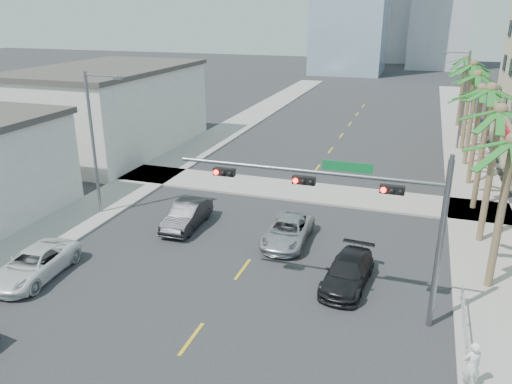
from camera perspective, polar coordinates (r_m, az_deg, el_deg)
sidewalk_right at (r=33.64m, az=24.43°, el=-3.25°), size 4.00×120.00×0.15m
sidewalk_left at (r=38.79m, az=-13.20°, el=1.08°), size 4.00×120.00×0.15m
sidewalk_cross at (r=36.09m, az=5.01°, el=0.10°), size 80.00×4.00×0.15m
building_left_far at (r=48.41m, az=-16.29°, el=8.89°), size 11.00×18.00×7.20m
traffic_signal_mast at (r=20.43m, az=11.74°, el=-1.35°), size 11.12×0.54×7.20m
palm_tree_1 at (r=28.90m, az=26.18°, el=8.21°), size 4.80×4.80×8.16m
palm_tree_2 at (r=33.94m, az=25.32°, el=10.44°), size 4.80×4.80×8.52m
palm_tree_3 at (r=39.16m, az=24.45°, el=10.59°), size 4.80×4.80×7.80m
palm_tree_4 at (r=44.25m, az=23.98°, el=12.03°), size 4.80×4.80×8.16m
palm_tree_5 at (r=49.37m, az=23.61°, el=13.17°), size 4.80×4.80×8.52m
palm_tree_6 at (r=54.60m, az=23.14°, el=13.01°), size 4.80×4.80×7.80m
palm_tree_7 at (r=59.74m, az=22.90°, el=13.87°), size 4.80×4.80×8.16m
streetlight_left at (r=32.13m, az=-17.90°, el=5.96°), size 2.55×0.25×9.00m
streetlight_right at (r=49.66m, az=22.47°, el=10.16°), size 2.55×0.25×9.00m
guardrail at (r=20.82m, az=22.98°, el=-16.00°), size 0.08×8.08×1.00m
car_parked_far at (r=26.88m, az=-24.03°, el=-7.55°), size 2.66×5.20×1.40m
car_lane_left at (r=30.33m, az=-7.90°, el=-2.61°), size 1.79×4.70×1.53m
car_lane_center at (r=28.15m, az=3.63°, el=-4.48°), size 2.36×4.98×1.37m
car_lane_right at (r=24.34m, az=10.44°, el=-9.01°), size 2.30×4.82×1.35m
pedestrian at (r=19.29m, az=23.41°, el=-17.75°), size 0.80×0.68×1.85m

